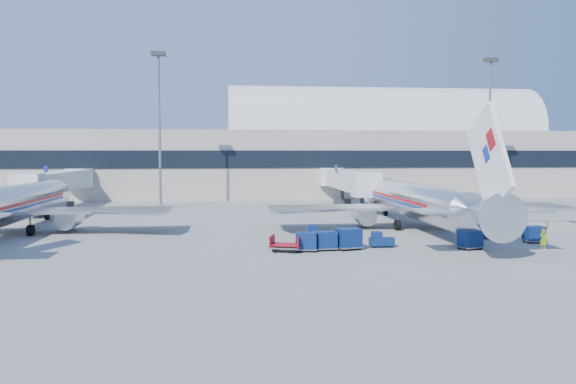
{
  "coord_description": "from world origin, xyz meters",
  "views": [
    {
      "loc": [
        -10.22,
        -53.15,
        8.09
      ],
      "look_at": [
        -3.85,
        6.0,
        3.93
      ],
      "focal_mm": 35.0,
      "sensor_mm": 36.0,
      "label": 1
    }
  ],
  "objects": [
    {
      "name": "jetbridge_near",
      "position": [
        7.6,
        30.81,
        3.93
      ],
      "size": [
        4.4,
        27.5,
        6.25
      ],
      "color": "silver",
      "rests_on": "ground"
    },
    {
      "name": "cart_train_b",
      "position": [
        -2.17,
        -7.58,
        0.85
      ],
      "size": [
        1.94,
        1.57,
        1.59
      ],
      "rotation": [
        0.0,
        0.0,
        0.11
      ],
      "color": "#0A1F52",
      "rests_on": "ground"
    },
    {
      "name": "mast_east",
      "position": [
        30.0,
        30.0,
        14.79
      ],
      "size": [
        2.0,
        1.2,
        22.6
      ],
      "color": "slate",
      "rests_on": "ground"
    },
    {
      "name": "airliner_mid",
      "position": [
        -32.0,
        4.51,
        2.93
      ],
      "size": [
        32.0,
        37.26,
        12.07
      ],
      "color": "silver",
      "rests_on": "ground"
    },
    {
      "name": "cart_train_a",
      "position": [
        -0.22,
        -7.45,
        0.96
      ],
      "size": [
        2.37,
        2.03,
        1.79
      ],
      "rotation": [
        0.0,
        0.0,
        0.26
      ],
      "color": "#0A1F52",
      "rests_on": "ground"
    },
    {
      "name": "barrier_mid",
      "position": [
        21.3,
        2.0,
        0.45
      ],
      "size": [
        3.0,
        0.55,
        0.9
      ],
      "primitive_type": "cube",
      "color": "#9E9E96",
      "rests_on": "ground"
    },
    {
      "name": "cart_open_red",
      "position": [
        -5.5,
        -7.96,
        0.47
      ],
      "size": [
        2.85,
        2.4,
        0.65
      ],
      "rotation": [
        0.0,
        0.0,
        -0.32
      ],
      "color": "slate",
      "rests_on": "ground"
    },
    {
      "name": "barrier_near",
      "position": [
        18.0,
        2.0,
        0.45
      ],
      "size": [
        3.0,
        0.55,
        0.9
      ],
      "primitive_type": "cube",
      "color": "#9E9E96",
      "rests_on": "ground"
    },
    {
      "name": "tug_left",
      "position": [
        -2.33,
        -1.08,
        0.6
      ],
      "size": [
        1.04,
        2.03,
        1.31
      ],
      "rotation": [
        0.0,
        0.0,
        1.59
      ],
      "color": "#0A1F52",
      "rests_on": "ground"
    },
    {
      "name": "mast_west",
      "position": [
        -20.0,
        30.0,
        14.79
      ],
      "size": [
        2.0,
        1.2,
        22.6
      ],
      "color": "slate",
      "rests_on": "ground"
    },
    {
      "name": "barrier_far",
      "position": [
        24.6,
        2.0,
        0.45
      ],
      "size": [
        3.0,
        0.55,
        0.9
      ],
      "primitive_type": "cube",
      "color": "#9E9E96",
      "rests_on": "ground"
    },
    {
      "name": "cart_train_c",
      "position": [
        -3.86,
        -7.91,
        0.85
      ],
      "size": [
        1.97,
        1.61,
        1.58
      ],
      "rotation": [
        0.0,
        0.0,
        -0.14
      ],
      "color": "#0A1F52",
      "rests_on": "ground"
    },
    {
      "name": "jetbridge_mid",
      "position": [
        -34.4,
        30.81,
        3.93
      ],
      "size": [
        4.4,
        27.5,
        6.25
      ],
      "color": "silver",
      "rests_on": "ground"
    },
    {
      "name": "terminal",
      "position": [
        -13.6,
        55.96,
        7.52
      ],
      "size": [
        170.0,
        28.15,
        21.0
      ],
      "color": "#B2AA9E",
      "rests_on": "ground"
    },
    {
      "name": "cart_solo_far",
      "position": [
        17.22,
        -5.65,
        0.8
      ],
      "size": [
        1.7,
        1.3,
        1.49
      ],
      "rotation": [
        0.0,
        0.0,
        0.01
      ],
      "color": "#0A1F52",
      "rests_on": "ground"
    },
    {
      "name": "cart_solo_near",
      "position": [
        10.0,
        -8.37,
        0.85
      ],
      "size": [
        2.18,
        1.92,
        1.6
      ],
      "rotation": [
        0.0,
        0.0,
        0.36
      ],
      "color": "#0A1F52",
      "rests_on": "ground"
    },
    {
      "name": "airliner_main",
      "position": [
        10.0,
        4.51,
        2.93
      ],
      "size": [
        32.0,
        37.26,
        12.07
      ],
      "color": "silver",
      "rests_on": "ground"
    },
    {
      "name": "ramp_worker",
      "position": [
        16.16,
        -8.96,
        0.87
      ],
      "size": [
        0.64,
        0.75,
        1.74
      ],
      "primitive_type": "imported",
      "rotation": [
        0.0,
        0.0,
        1.98
      ],
      "color": "#CEF019",
      "rests_on": "ground"
    },
    {
      "name": "ground",
      "position": [
        0.0,
        0.0,
        0.0
      ],
      "size": [
        260.0,
        260.0,
        0.0
      ],
      "primitive_type": "plane",
      "color": "gray",
      "rests_on": "ground"
    },
    {
      "name": "tug_right",
      "position": [
        14.18,
        -2.99,
        0.64
      ],
      "size": [
        2.38,
        2.16,
        1.41
      ],
      "rotation": [
        0.0,
        0.0,
        -0.64
      ],
      "color": "#0A1F52",
      "rests_on": "ground"
    },
    {
      "name": "tug_lead",
      "position": [
        2.82,
        -6.52,
        0.61
      ],
      "size": [
        2.07,
        1.06,
        1.34
      ],
      "rotation": [
        0.0,
        0.0,
        -0.02
      ],
      "color": "#0A1F52",
      "rests_on": "ground"
    }
  ]
}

